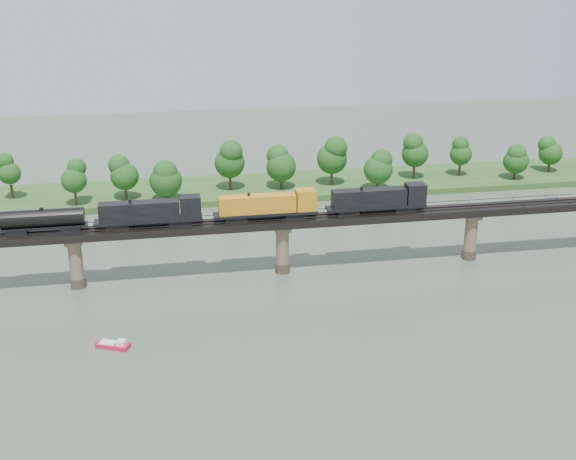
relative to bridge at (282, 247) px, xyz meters
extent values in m
plane|color=#3D4C3C|center=(0.00, -30.00, -5.46)|extent=(400.00, 400.00, 0.00)
cube|color=#2A4C1E|center=(0.00, 55.00, -4.66)|extent=(300.00, 24.00, 1.60)
cylinder|color=#473A2D|center=(-40.00, 0.00, -4.46)|extent=(3.00, 3.00, 2.00)
cylinder|color=#79644F|center=(-40.00, 0.00, 0.04)|extent=(2.60, 2.60, 9.00)
cube|color=#79644F|center=(-40.00, 0.00, 4.04)|extent=(3.20, 3.20, 1.00)
cylinder|color=#473A2D|center=(0.00, 0.00, -4.46)|extent=(3.00, 3.00, 2.00)
cylinder|color=#79644F|center=(0.00, 0.00, 0.04)|extent=(2.60, 2.60, 9.00)
cube|color=#79644F|center=(0.00, 0.00, 4.04)|extent=(3.20, 3.20, 1.00)
cylinder|color=#473A2D|center=(40.00, 0.00, -4.46)|extent=(3.00, 3.00, 2.00)
cylinder|color=#79644F|center=(40.00, 0.00, 0.04)|extent=(2.60, 2.60, 9.00)
cube|color=#79644F|center=(40.00, 0.00, 4.04)|extent=(3.20, 3.20, 1.00)
cube|color=black|center=(0.00, 0.00, 5.29)|extent=(220.00, 5.00, 1.50)
cube|color=black|center=(0.00, -0.75, 6.12)|extent=(220.00, 0.12, 0.16)
cube|color=black|center=(0.00, 0.75, 6.12)|extent=(220.00, 0.12, 0.16)
cube|color=black|center=(0.00, -2.40, 6.74)|extent=(220.00, 0.10, 0.10)
cube|color=black|center=(0.00, 2.40, 6.74)|extent=(220.00, 0.10, 0.10)
cube|color=black|center=(0.00, -2.40, 6.39)|extent=(0.08, 0.08, 0.70)
cube|color=black|center=(0.00, 2.40, 6.39)|extent=(0.08, 0.08, 0.70)
cylinder|color=#382619|center=(-60.94, 54.18, -2.00)|extent=(0.70, 0.70, 3.71)
sphere|color=#134112|center=(-60.94, 54.18, 2.95)|extent=(5.67, 5.67, 5.67)
sphere|color=#134112|center=(-60.94, 54.18, 6.04)|extent=(4.25, 4.25, 4.25)
cylinder|color=#382619|center=(-44.43, 46.31, -2.10)|extent=(0.70, 0.70, 3.51)
sphere|color=#134112|center=(-44.43, 46.31, 2.57)|extent=(6.31, 6.31, 6.31)
sphere|color=#134112|center=(-44.43, 46.31, 5.50)|extent=(4.73, 4.73, 4.73)
cylinder|color=#382619|center=(-32.24, 48.84, -2.19)|extent=(0.70, 0.70, 3.34)
sphere|color=#134112|center=(-32.24, 48.84, 2.27)|extent=(7.18, 7.18, 7.18)
sphere|color=#134112|center=(-32.24, 48.84, 5.06)|extent=(5.39, 5.39, 5.39)
cylinder|color=#382619|center=(-22.01, 46.15, -2.45)|extent=(0.70, 0.70, 2.83)
sphere|color=#134112|center=(-22.01, 46.15, 1.32)|extent=(8.26, 8.26, 8.26)
sphere|color=#134112|center=(-22.01, 46.15, 3.68)|extent=(6.19, 6.19, 6.19)
cylinder|color=#382619|center=(-5.04, 52.68, -1.88)|extent=(0.70, 0.70, 3.96)
sphere|color=#134112|center=(-5.04, 52.68, 3.41)|extent=(8.07, 8.07, 8.07)
sphere|color=#134112|center=(-5.04, 52.68, 6.71)|extent=(6.05, 6.05, 6.05)
cylinder|color=#382619|center=(8.52, 51.14, -2.23)|extent=(0.70, 0.70, 3.27)
sphere|color=#134112|center=(8.52, 51.14, 2.13)|extent=(8.03, 8.03, 8.03)
sphere|color=#134112|center=(8.52, 51.14, 4.85)|extent=(6.02, 6.02, 6.02)
cylinder|color=#382619|center=(22.65, 52.31, -1.90)|extent=(0.70, 0.70, 3.92)
sphere|color=#134112|center=(22.65, 52.31, 3.33)|extent=(8.29, 8.29, 8.29)
sphere|color=#134112|center=(22.65, 52.31, 6.60)|extent=(6.21, 6.21, 6.21)
cylinder|color=#382619|center=(33.59, 45.35, -2.35)|extent=(0.70, 0.70, 3.02)
sphere|color=#134112|center=(33.59, 45.35, 1.69)|extent=(7.74, 7.74, 7.74)
sphere|color=#134112|center=(33.59, 45.35, 4.21)|extent=(5.80, 5.80, 5.80)
cylinder|color=#382619|center=(46.81, 54.03, -1.96)|extent=(0.70, 0.70, 3.80)
sphere|color=#134112|center=(46.81, 54.03, 3.10)|extent=(7.47, 7.47, 7.47)
sphere|color=#134112|center=(46.81, 54.03, 6.27)|extent=(5.60, 5.60, 5.60)
cylinder|color=#382619|center=(60.48, 54.26, -2.17)|extent=(0.70, 0.70, 3.38)
sphere|color=#134112|center=(60.48, 54.26, 2.34)|extent=(6.23, 6.23, 6.23)
sphere|color=#134112|center=(60.48, 54.26, 5.16)|extent=(4.67, 4.67, 4.67)
cylinder|color=#382619|center=(74.35, 48.39, -2.47)|extent=(0.70, 0.70, 2.77)
sphere|color=#134112|center=(74.35, 48.39, 1.22)|extent=(7.04, 7.04, 7.04)
sphere|color=#134112|center=(74.35, 48.39, 3.54)|extent=(5.28, 5.28, 5.28)
cylinder|color=#382619|center=(87.62, 53.57, -2.39)|extent=(0.70, 0.70, 2.94)
sphere|color=#134112|center=(87.62, 53.57, 1.54)|extent=(6.73, 6.73, 6.73)
sphere|color=#134112|center=(87.62, 53.57, 3.99)|extent=(5.05, 5.05, 5.05)
cube|color=black|center=(25.03, 0.00, 6.63)|extent=(4.28, 2.57, 1.18)
cube|color=black|center=(13.26, 0.00, 6.63)|extent=(4.28, 2.57, 1.18)
cube|color=black|center=(19.15, 0.00, 7.38)|extent=(20.34, 3.21, 0.54)
cube|color=black|center=(17.54, 0.00, 9.36)|extent=(14.99, 2.89, 3.43)
cube|color=black|center=(27.17, 0.00, 9.68)|extent=(3.85, 3.21, 4.07)
cylinder|color=black|center=(19.15, 0.00, 6.79)|extent=(6.42, 1.50, 1.50)
cube|color=black|center=(2.55, 0.00, 6.63)|extent=(4.28, 2.57, 1.18)
cube|color=black|center=(-9.22, 0.00, 6.63)|extent=(4.28, 2.57, 1.18)
cube|color=black|center=(-3.34, 0.00, 7.38)|extent=(20.34, 3.21, 0.54)
cube|color=orange|center=(-4.94, 0.00, 9.36)|extent=(14.99, 2.89, 3.43)
cube|color=orange|center=(4.69, 0.00, 9.68)|extent=(3.85, 3.21, 4.07)
cylinder|color=black|center=(-3.34, 0.00, 6.79)|extent=(6.42, 1.50, 1.50)
cube|color=black|center=(-19.93, 0.00, 6.63)|extent=(4.28, 2.57, 1.18)
cube|color=black|center=(-31.70, 0.00, 6.63)|extent=(4.28, 2.57, 1.18)
cube|color=black|center=(-25.82, 0.00, 7.38)|extent=(20.34, 3.21, 0.54)
cube|color=black|center=(-27.42, 0.00, 9.36)|extent=(14.99, 2.89, 3.43)
cube|color=black|center=(-17.79, 0.00, 9.68)|extent=(3.85, 3.21, 4.07)
cylinder|color=black|center=(-25.82, 0.00, 6.79)|extent=(6.42, 1.50, 1.50)
cube|color=black|center=(-40.27, 0.00, 6.63)|extent=(3.75, 2.36, 1.18)
cube|color=black|center=(-49.90, 0.00, 6.63)|extent=(3.75, 2.36, 1.18)
cube|color=black|center=(-45.09, 0.00, 7.33)|extent=(16.06, 2.57, 0.32)
cylinder|color=black|center=(-45.09, 0.00, 9.04)|extent=(14.99, 3.21, 3.21)
cylinder|color=black|center=(-45.09, 0.00, 10.75)|extent=(0.75, 0.75, 0.54)
cube|color=#BD153A|center=(-32.35, -25.00, -5.08)|extent=(5.75, 4.05, 0.76)
cube|color=white|center=(-33.14, -24.63, -4.64)|extent=(3.05, 2.57, 0.27)
cube|color=white|center=(-30.97, -25.63, -4.32)|extent=(1.73, 1.73, 0.76)
camera|label=1|loc=(-22.60, -131.68, 53.92)|focal=45.00mm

